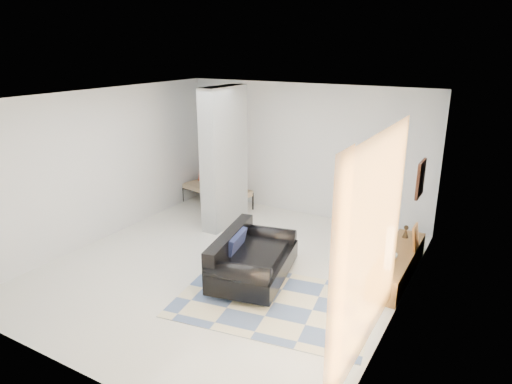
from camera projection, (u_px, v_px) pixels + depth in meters
The scene contains 17 objects.
floor at pixel (228, 267), 7.62m from camera, with size 6.00×6.00×0.00m, color white.
ceiling at pixel (224, 97), 6.76m from camera, with size 6.00×6.00×0.00m, color white.
wall_back at pixel (304, 151), 9.67m from camera, with size 6.00×6.00×0.00m, color silver.
wall_front at pixel (67, 262), 4.72m from camera, with size 6.00×6.00×0.00m, color silver.
wall_left at pixel (103, 165), 8.49m from camera, with size 6.00×6.00×0.00m, color silver.
wall_right at pixel (404, 219), 5.89m from camera, with size 6.00×6.00×0.00m, color silver.
partition_column at pixel (224, 158), 9.03m from camera, with size 0.35×1.20×2.80m, color #9BA0A2.
hallway_door at pixel (221, 157), 10.74m from camera, with size 0.85×0.06×2.04m, color beige.
curtain at pixel (373, 246), 4.96m from camera, with size 2.55×2.55×0.00m, color gold.
wall_art at pixel (421, 179), 6.74m from camera, with size 0.04×0.45×0.55m, color #3B1B10.
media_console at pixel (398, 264), 7.28m from camera, with size 0.45×2.05×0.80m.
loveseat at pixel (250, 259), 7.12m from camera, with size 1.32×1.87×0.76m.
daybed at pixel (217, 187), 10.45m from camera, with size 1.76×1.00×0.77m.
area_rug at pixel (274, 302), 6.56m from camera, with size 2.76×1.84×0.01m, color beige.
cylinder_lamp at pixel (389, 248), 6.62m from camera, with size 0.12×0.12×0.65m, color white.
bronze_figurine at pixel (406, 232), 7.76m from camera, with size 0.11×0.11×0.22m, color #302315, non-canonical shape.
vase at pixel (392, 253), 7.00m from camera, with size 0.17×0.17×0.18m, color silver.
Camera 1 is at (3.82, -5.72, 3.54)m, focal length 32.00 mm.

